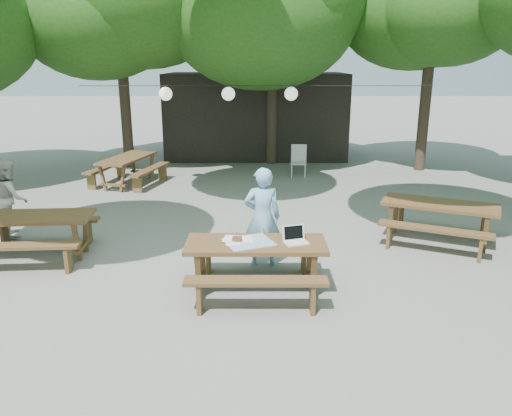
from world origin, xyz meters
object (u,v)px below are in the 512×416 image
object	(u,v)px
picnic_table_nw	(33,236)
woman	(262,217)
main_picnic_table	(256,266)
second_person	(11,198)
plastic_chair	(298,168)

from	to	relation	value
picnic_table_nw	woman	distance (m)	3.91
main_picnic_table	picnic_table_nw	xyz separation A→B (m)	(-3.77, 1.27, 0.00)
main_picnic_table	second_person	xyz separation A→B (m)	(-4.64, 2.42, 0.35)
second_person	plastic_chair	distance (m)	7.71
main_picnic_table	plastic_chair	size ratio (longest dim) A/B	2.22
main_picnic_table	plastic_chair	bearing A→B (deg)	80.71
main_picnic_table	second_person	bearing A→B (deg)	152.40
second_person	plastic_chair	bearing A→B (deg)	-76.03
picnic_table_nw	second_person	world-z (taller)	second_person
picnic_table_nw	plastic_chair	size ratio (longest dim) A/B	2.28
main_picnic_table	second_person	world-z (taller)	second_person
picnic_table_nw	second_person	xyz separation A→B (m)	(-0.87, 1.15, 0.35)
woman	plastic_chair	distance (m)	6.57
picnic_table_nw	second_person	bearing A→B (deg)	123.00
second_person	plastic_chair	xyz separation A→B (m)	(5.85, 5.00, -0.48)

